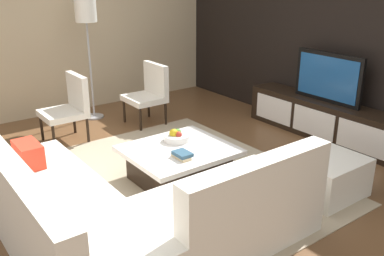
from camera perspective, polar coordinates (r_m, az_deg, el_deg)
The scene contains 14 objects.
ground_plane at distance 4.53m, azimuth -2.02°, elevation -7.81°, with size 14.00×14.00×0.00m, color brown.
feature_wall_back at distance 6.00m, azimuth 19.96°, elevation 12.10°, with size 6.40×0.12×2.80m, color black.
side_wall_left at distance 6.99m, azimuth -16.36°, elevation 13.50°, with size 0.12×5.20×2.80m, color #C6B28E.
area_rug at distance 4.61m, azimuth -2.74°, elevation -7.28°, with size 3.18×2.73×0.01m, color tan.
media_console at distance 6.01m, azimuth 17.04°, elevation 1.12°, with size 2.29×0.44×0.50m.
television at distance 5.86m, azimuth 17.61°, elevation 6.42°, with size 0.99×0.06×0.65m.
sectional_couch at distance 3.61m, azimuth -9.44°, elevation -10.81°, with size 2.41×2.27×0.83m.
coffee_table at distance 4.57m, azimuth -1.74°, elevation -4.75°, with size 0.95×1.07×0.38m.
accent_chair_near at distance 5.80m, azimuth -15.95°, elevation 3.01°, with size 0.53×0.53×0.87m.
floor_lamp at distance 6.45m, azimuth -13.85°, elevation 13.84°, with size 0.30×0.30×1.75m.
ottoman at distance 4.53m, azimuth 16.90°, elevation -5.92°, with size 0.70×0.70×0.40m, color white.
fruit_bowl at distance 4.67m, azimuth -2.07°, elevation -1.16°, with size 0.28×0.28×0.14m.
accent_chair_far at distance 6.27m, azimuth -5.65°, elevation 5.01°, with size 0.55×0.50×0.87m.
book_stack at distance 4.25m, azimuth -1.35°, elevation -3.59°, with size 0.22×0.14×0.06m.
Camera 1 is at (3.29, -2.26, 2.14)m, focal length 40.22 mm.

